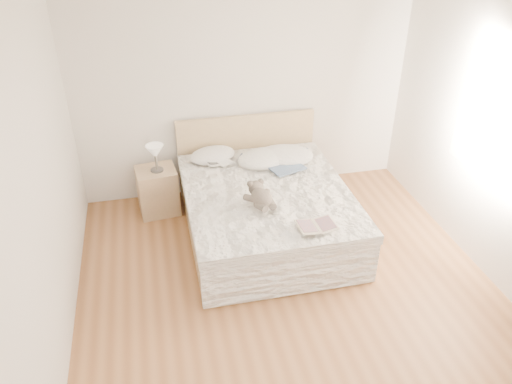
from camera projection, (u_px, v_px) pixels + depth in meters
floor at (295, 303)px, 4.68m from camera, size 4.00×4.50×0.00m
ceiling at (311, 1)px, 3.27m from camera, size 4.00×4.50×0.00m
wall_back at (245, 86)px, 5.85m from camera, size 4.00×0.02×2.70m
wall_left at (36, 209)px, 3.60m from camera, size 0.02×4.50×2.70m
window at (501, 129)px, 4.55m from camera, size 0.02×1.30×1.10m
bed at (265, 208)px, 5.51m from camera, size 1.72×2.14×1.00m
nightstand at (158, 191)px, 5.88m from camera, size 0.49×0.45×0.56m
table_lamp at (155, 153)px, 5.61m from camera, size 0.22×0.22×0.32m
pillow_left at (213, 155)px, 5.88m from camera, size 0.63×0.52×0.17m
pillow_middle at (264, 159)px, 5.80m from camera, size 0.68×0.52×0.19m
pillow_right at (285, 156)px, 5.87m from camera, size 0.76×0.60×0.20m
blouse at (280, 163)px, 5.74m from camera, size 0.76×0.78×0.02m
photo_book at (218, 162)px, 5.75m from camera, size 0.35×0.30×0.02m
childrens_book at (316, 226)px, 4.66m from camera, size 0.39×0.28×0.02m
teddy_bear at (262, 204)px, 4.95m from camera, size 0.33×0.42×0.19m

